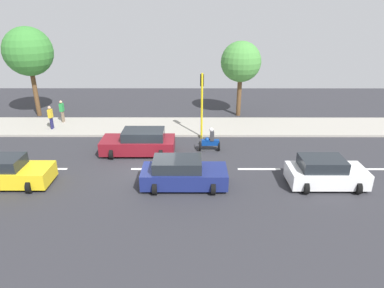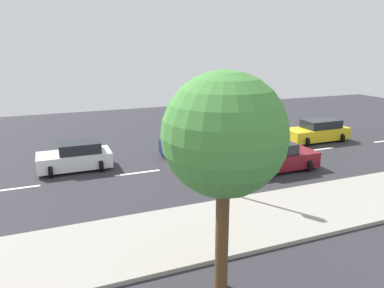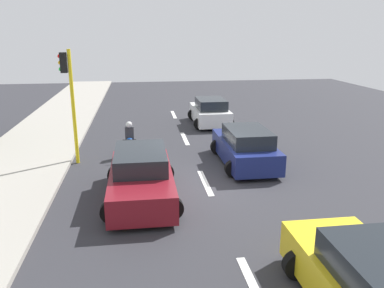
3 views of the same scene
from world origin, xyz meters
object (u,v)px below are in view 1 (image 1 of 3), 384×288
at_px(car_yellow_cab, 4,172).
at_px(street_tree_north, 28,52).
at_px(car_white, 325,173).
at_px(street_tree_south, 241,62).
at_px(pedestrian_by_tree, 51,117).
at_px(traffic_light_corner, 202,97).
at_px(car_maroon, 139,142).
at_px(pedestrian_near_signal, 62,110).
at_px(car_dark_blue, 183,173).
at_px(motorcycle, 210,141).

distance_m(car_yellow_cab, street_tree_north, 13.01).
distance_m(car_white, street_tree_south, 12.80).
bearing_deg(pedestrian_by_tree, traffic_light_corner, -97.81).
relative_size(car_maroon, street_tree_north, 0.63).
distance_m(car_white, pedestrian_near_signal, 19.35).
xyz_separation_m(car_white, street_tree_north, (11.82, 19.50, 4.46)).
relative_size(car_white, car_dark_blue, 0.90).
height_order(car_dark_blue, street_tree_north, street_tree_north).
xyz_separation_m(motorcycle, street_tree_south, (7.44, -2.71, 3.74)).
relative_size(traffic_light_corner, street_tree_south, 0.75).
height_order(car_white, pedestrian_by_tree, pedestrian_by_tree).
bearing_deg(pedestrian_near_signal, street_tree_south, -81.04).
distance_m(car_dark_blue, pedestrian_near_signal, 13.69).
relative_size(car_dark_blue, pedestrian_by_tree, 2.53).
relative_size(car_maroon, car_dark_blue, 1.04).
distance_m(pedestrian_by_tree, street_tree_north, 6.05).
height_order(car_maroon, traffic_light_corner, traffic_light_corner).
relative_size(pedestrian_near_signal, traffic_light_corner, 0.38).
relative_size(car_dark_blue, motorcycle, 2.80).
bearing_deg(pedestrian_near_signal, car_white, -120.20).
bearing_deg(street_tree_north, pedestrian_by_tree, -145.48).
bearing_deg(traffic_light_corner, street_tree_south, -31.35).
bearing_deg(street_tree_north, car_maroon, -129.18).
distance_m(car_maroon, traffic_light_corner, 5.18).
bearing_deg(car_white, car_dark_blue, 90.68).
bearing_deg(traffic_light_corner, car_dark_blue, 170.69).
relative_size(car_maroon, pedestrian_near_signal, 2.64).
xyz_separation_m(car_maroon, street_tree_south, (7.86, -7.08, 3.67)).
height_order(car_yellow_cab, car_dark_blue, same).
distance_m(motorcycle, pedestrian_near_signal, 12.31).
height_order(pedestrian_near_signal, pedestrian_by_tree, same).
xyz_separation_m(car_yellow_cab, car_maroon, (4.01, -6.28, 0.00)).
distance_m(car_white, motorcycle, 7.17).
relative_size(motorcycle, traffic_light_corner, 0.34).
relative_size(pedestrian_by_tree, traffic_light_corner, 0.38).
relative_size(motorcycle, street_tree_south, 0.25).
relative_size(street_tree_south, street_tree_north, 0.85).
xyz_separation_m(pedestrian_near_signal, street_tree_south, (2.18, -13.83, 3.32)).
distance_m(car_maroon, street_tree_south, 11.19).
relative_size(car_dark_blue, street_tree_north, 0.60).
height_order(car_white, street_tree_south, street_tree_south).
xyz_separation_m(car_dark_blue, pedestrian_near_signal, (9.82, 9.53, 0.35)).
relative_size(car_yellow_cab, car_dark_blue, 1.06).
relative_size(pedestrian_near_signal, street_tree_north, 0.24).
relative_size(car_dark_blue, traffic_light_corner, 0.95).
bearing_deg(traffic_light_corner, pedestrian_by_tree, 82.19).
bearing_deg(street_tree_north, pedestrian_near_signal, -127.00).
distance_m(car_dark_blue, pedestrian_by_tree, 12.81).
bearing_deg(car_yellow_cab, traffic_light_corner, -56.89).
distance_m(pedestrian_near_signal, street_tree_south, 14.39).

